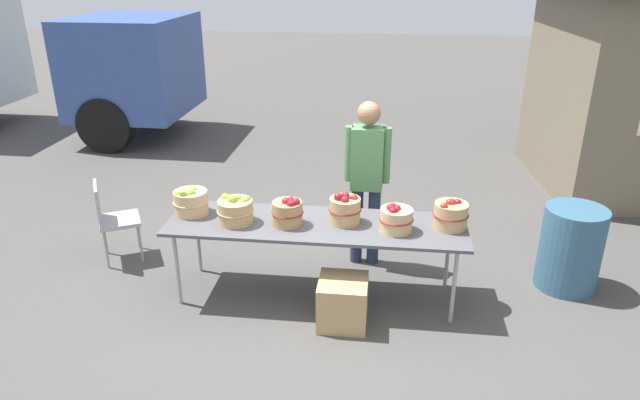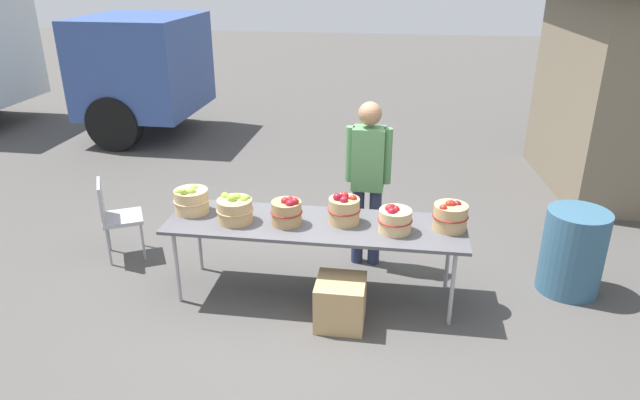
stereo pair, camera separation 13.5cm
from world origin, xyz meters
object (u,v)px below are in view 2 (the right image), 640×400
at_px(market_table, 315,227).
at_px(apple_basket_red_0, 287,211).
at_px(apple_basket_red_3, 450,216).
at_px(vendor_adult, 368,172).
at_px(apple_basket_green_1, 235,209).
at_px(apple_basket_red_2, 395,219).
at_px(apple_basket_green_0, 191,200).
at_px(produce_crate, 340,302).
at_px(folding_chair, 114,213).
at_px(apple_basket_red_1, 344,210).
at_px(trash_barrel, 573,251).

height_order(market_table, apple_basket_red_0, apple_basket_red_0).
xyz_separation_m(apple_basket_red_3, vendor_adult, (-0.77, 0.64, 0.13)).
height_order(apple_basket_green_1, apple_basket_red_2, apple_basket_green_1).
xyz_separation_m(apple_basket_green_0, produce_crate, (1.47, -0.50, -0.66)).
xyz_separation_m(apple_basket_red_2, folding_chair, (-2.90, 0.50, -0.36)).
bearing_deg(apple_basket_red_0, apple_basket_green_0, 172.23).
height_order(market_table, apple_basket_red_1, apple_basket_red_1).
height_order(apple_basket_red_2, folding_chair, apple_basket_red_2).
height_order(apple_basket_green_1, vendor_adult, vendor_adult).
height_order(apple_basket_green_0, apple_basket_red_2, apple_basket_green_0).
height_order(apple_basket_green_0, folding_chair, apple_basket_green_0).
distance_m(apple_basket_red_2, folding_chair, 2.96).
height_order(market_table, apple_basket_green_0, apple_basket_green_0).
bearing_deg(market_table, apple_basket_red_1, 10.90).
distance_m(apple_basket_red_1, produce_crate, 0.82).
bearing_deg(apple_basket_red_1, apple_basket_green_0, 179.02).
height_order(apple_basket_green_1, folding_chair, apple_basket_green_1).
relative_size(apple_basket_red_0, produce_crate, 0.69).
distance_m(apple_basket_red_3, produce_crate, 1.22).
xyz_separation_m(apple_basket_green_0, apple_basket_red_3, (2.37, -0.01, 0.00)).
distance_m(apple_basket_red_2, trash_barrel, 1.81).
xyz_separation_m(apple_basket_red_2, trash_barrel, (1.67, 0.51, -0.46)).
bearing_deg(apple_basket_green_0, apple_basket_green_1, -16.41).
bearing_deg(folding_chair, apple_basket_red_0, -132.49).
bearing_deg(apple_basket_red_3, apple_basket_red_2, -165.12).
xyz_separation_m(apple_basket_red_2, vendor_adult, (-0.29, 0.76, 0.14)).
bearing_deg(apple_basket_red_1, apple_basket_green_1, -173.53).
relative_size(apple_basket_red_1, produce_crate, 0.71).
bearing_deg(apple_basket_red_2, vendor_adult, 110.81).
distance_m(apple_basket_red_2, produce_crate, 0.86).
xyz_separation_m(vendor_adult, produce_crate, (-0.13, -1.12, -0.80)).
distance_m(market_table, trash_barrel, 2.45).
distance_m(apple_basket_red_1, trash_barrel, 2.22).
xyz_separation_m(market_table, apple_basket_green_0, (-1.18, 0.07, 0.16)).
distance_m(market_table, apple_basket_red_3, 1.20).
relative_size(apple_basket_red_2, produce_crate, 0.72).
bearing_deg(vendor_adult, apple_basket_green_0, 23.02).
xyz_separation_m(apple_basket_green_1, apple_basket_red_1, (0.98, 0.11, 0.01)).
xyz_separation_m(apple_basket_green_0, folding_chair, (-1.00, 0.36, -0.36)).
bearing_deg(folding_chair, apple_basket_red_3, -124.64).
bearing_deg(folding_chair, apple_basket_green_0, -138.16).
relative_size(apple_basket_green_1, apple_basket_red_3, 1.06).
bearing_deg(apple_basket_red_0, apple_basket_red_2, -0.70).
relative_size(apple_basket_red_3, folding_chair, 0.37).
relative_size(apple_basket_red_0, vendor_adult, 0.17).
bearing_deg(apple_basket_green_0, apple_basket_red_1, -0.98).
height_order(vendor_adult, folding_chair, vendor_adult).
bearing_deg(folding_chair, market_table, -129.59).
relative_size(folding_chair, trash_barrel, 1.05).
height_order(apple_basket_red_2, apple_basket_red_3, apple_basket_red_3).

